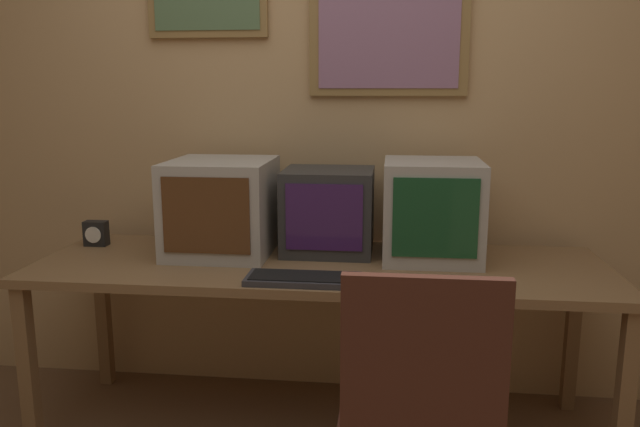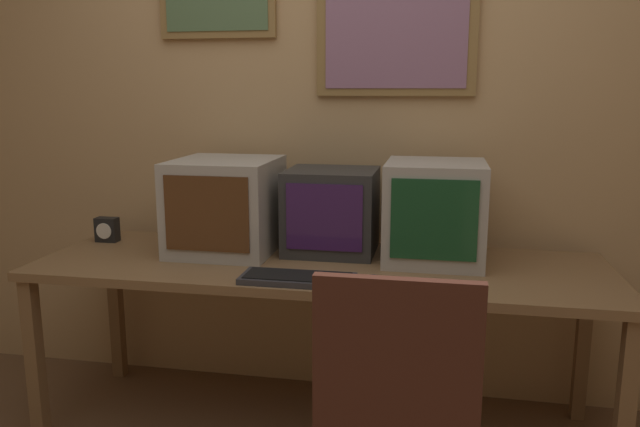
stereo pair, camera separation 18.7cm
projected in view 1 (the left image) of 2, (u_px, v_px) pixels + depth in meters
The scene contains 8 objects.
wall_back at pixel (331, 120), 2.89m from camera, with size 8.00×0.08×2.60m.
desk at pixel (320, 278), 2.56m from camera, with size 2.32×0.75×0.75m.
monitor_left at pixel (222, 207), 2.67m from camera, with size 0.43×0.47×0.40m.
monitor_center at pixel (328, 211), 2.68m from camera, with size 0.38×0.36×0.36m.
monitor_right at pixel (432, 210), 2.58m from camera, with size 0.40×0.42×0.41m.
keyboard_main at pixel (303, 279), 2.28m from camera, with size 0.42×0.17×0.03m.
mouse_near_keyboard at pixel (379, 279), 2.27m from camera, with size 0.07×0.11×0.03m.
desk_clock at pixel (96, 233), 2.81m from camera, with size 0.10×0.06×0.11m.
Camera 1 is at (0.28, -1.40, 1.45)m, focal length 35.00 mm.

